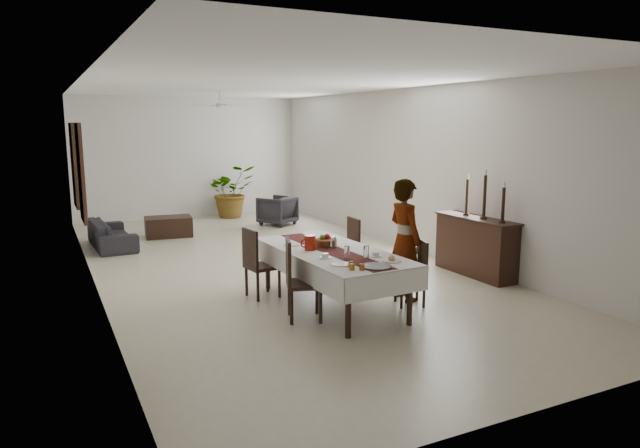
# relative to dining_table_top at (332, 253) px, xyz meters

# --- Properties ---
(floor) EXTENTS (6.00, 12.00, 0.00)m
(floor) POSITION_rel_dining_table_top_xyz_m (0.12, 2.53, -0.75)
(floor) COLOR #C0B899
(floor) RESTS_ON ground
(ceiling) EXTENTS (6.00, 12.00, 0.02)m
(ceiling) POSITION_rel_dining_table_top_xyz_m (0.12, 2.53, 2.45)
(ceiling) COLOR white
(ceiling) RESTS_ON wall_back
(wall_back) EXTENTS (6.00, 0.02, 3.20)m
(wall_back) POSITION_rel_dining_table_top_xyz_m (0.12, 8.53, 0.85)
(wall_back) COLOR silver
(wall_back) RESTS_ON floor
(wall_front) EXTENTS (6.00, 0.02, 3.20)m
(wall_front) POSITION_rel_dining_table_top_xyz_m (0.12, -3.47, 0.85)
(wall_front) COLOR silver
(wall_front) RESTS_ON floor
(wall_left) EXTENTS (0.02, 12.00, 3.20)m
(wall_left) POSITION_rel_dining_table_top_xyz_m (-2.88, 2.53, 0.85)
(wall_left) COLOR silver
(wall_left) RESTS_ON floor
(wall_right) EXTENTS (0.02, 12.00, 3.20)m
(wall_right) POSITION_rel_dining_table_top_xyz_m (3.12, 2.53, 0.85)
(wall_right) COLOR silver
(wall_right) RESTS_ON floor
(dining_table_top) EXTENTS (1.14, 2.52, 0.05)m
(dining_table_top) POSITION_rel_dining_table_top_xyz_m (0.00, 0.00, 0.00)
(dining_table_top) COLOR black
(dining_table_top) RESTS_ON table_leg_fl
(table_leg_fl) EXTENTS (0.08, 0.08, 0.72)m
(table_leg_fl) POSITION_rel_dining_table_top_xyz_m (-0.40, -1.20, -0.39)
(table_leg_fl) COLOR black
(table_leg_fl) RESTS_ON floor
(table_leg_fr) EXTENTS (0.08, 0.08, 0.72)m
(table_leg_fr) POSITION_rel_dining_table_top_xyz_m (0.51, -1.16, -0.39)
(table_leg_fr) COLOR black
(table_leg_fr) RESTS_ON floor
(table_leg_bl) EXTENTS (0.08, 0.08, 0.72)m
(table_leg_bl) POSITION_rel_dining_table_top_xyz_m (-0.51, 1.16, -0.39)
(table_leg_bl) COLOR black
(table_leg_bl) RESTS_ON floor
(table_leg_br) EXTENTS (0.08, 0.08, 0.72)m
(table_leg_br) POSITION_rel_dining_table_top_xyz_m (0.40, 1.20, -0.39)
(table_leg_br) COLOR black
(table_leg_br) RESTS_ON floor
(tablecloth_top) EXTENTS (1.33, 2.71, 0.01)m
(tablecloth_top) POSITION_rel_dining_table_top_xyz_m (0.00, 0.00, 0.03)
(tablecloth_top) COLOR silver
(tablecloth_top) RESTS_ON dining_table_top
(tablecloth_drape_left) EXTENTS (0.13, 2.66, 0.31)m
(tablecloth_drape_left) POSITION_rel_dining_table_top_xyz_m (-0.60, -0.03, -0.12)
(tablecloth_drape_left) COLOR white
(tablecloth_drape_left) RESTS_ON dining_table_top
(tablecloth_drape_right) EXTENTS (0.13, 2.66, 0.31)m
(tablecloth_drape_right) POSITION_rel_dining_table_top_xyz_m (0.60, 0.03, -0.12)
(tablecloth_drape_right) COLOR white
(tablecloth_drape_right) RESTS_ON dining_table_top
(tablecloth_drape_near) EXTENTS (1.22, 0.06, 0.31)m
(tablecloth_drape_near) POSITION_rel_dining_table_top_xyz_m (0.06, -1.33, -0.12)
(tablecloth_drape_near) COLOR white
(tablecloth_drape_near) RESTS_ON dining_table_top
(tablecloth_drape_far) EXTENTS (1.22, 0.06, 0.31)m
(tablecloth_drape_far) POSITION_rel_dining_table_top_xyz_m (-0.06, 1.33, -0.12)
(tablecloth_drape_far) COLOR white
(tablecloth_drape_far) RESTS_ON dining_table_top
(table_runner) EXTENTS (0.47, 2.59, 0.00)m
(table_runner) POSITION_rel_dining_table_top_xyz_m (0.00, 0.00, 0.04)
(table_runner) COLOR #541B18
(table_runner) RESTS_ON tablecloth_top
(red_pitcher) EXTENTS (0.16, 0.16, 0.21)m
(red_pitcher) POSITION_rel_dining_table_top_xyz_m (-0.26, 0.14, 0.14)
(red_pitcher) COLOR #991C0B
(red_pitcher) RESTS_ON tablecloth_top
(pitcher_handle) EXTENTS (0.12, 0.03, 0.12)m
(pitcher_handle) POSITION_rel_dining_table_top_xyz_m (-0.35, 0.14, 0.14)
(pitcher_handle) COLOR maroon
(pitcher_handle) RESTS_ON red_pitcher
(wine_glass_near) EXTENTS (0.07, 0.07, 0.18)m
(wine_glass_near) POSITION_rel_dining_table_top_xyz_m (0.15, -0.67, 0.12)
(wine_glass_near) COLOR white
(wine_glass_near) RESTS_ON tablecloth_top
(wine_glass_mid) EXTENTS (0.07, 0.07, 0.18)m
(wine_glass_mid) POSITION_rel_dining_table_top_xyz_m (-0.08, -0.57, 0.12)
(wine_glass_mid) COLOR white
(wine_glass_mid) RESTS_ON tablecloth_top
(wine_glass_far) EXTENTS (0.07, 0.07, 0.18)m
(wine_glass_far) POSITION_rel_dining_table_top_xyz_m (0.05, 0.05, 0.12)
(wine_glass_far) COLOR silver
(wine_glass_far) RESTS_ON tablecloth_top
(teacup_right) EXTENTS (0.09, 0.09, 0.06)m
(teacup_right) POSITION_rel_dining_table_top_xyz_m (0.34, -0.61, 0.07)
(teacup_right) COLOR white
(teacup_right) RESTS_ON saucer_right
(saucer_right) EXTENTS (0.15, 0.15, 0.01)m
(saucer_right) POSITION_rel_dining_table_top_xyz_m (0.34, -0.61, 0.04)
(saucer_right) COLOR silver
(saucer_right) RESTS_ON tablecloth_top
(teacup_left) EXTENTS (0.09, 0.09, 0.06)m
(teacup_left) POSITION_rel_dining_table_top_xyz_m (-0.29, -0.37, 0.07)
(teacup_left) COLOR white
(teacup_left) RESTS_ON saucer_left
(saucer_left) EXTENTS (0.15, 0.15, 0.01)m
(saucer_left) POSITION_rel_dining_table_top_xyz_m (-0.29, -0.37, 0.04)
(saucer_left) COLOR white
(saucer_left) RESTS_ON tablecloth_top
(plate_near_right) EXTENTS (0.25, 0.25, 0.02)m
(plate_near_right) POSITION_rel_dining_table_top_xyz_m (0.38, -0.91, 0.04)
(plate_near_right) COLOR silver
(plate_near_right) RESTS_ON tablecloth_top
(bread_near_right) EXTENTS (0.09, 0.09, 0.09)m
(bread_near_right) POSITION_rel_dining_table_top_xyz_m (0.38, -0.91, 0.07)
(bread_near_right) COLOR tan
(bread_near_right) RESTS_ON plate_near_right
(plate_near_left) EXTENTS (0.25, 0.25, 0.02)m
(plate_near_left) POSITION_rel_dining_table_top_xyz_m (-0.28, -0.79, 0.04)
(plate_near_left) COLOR white
(plate_near_left) RESTS_ON tablecloth_top
(plate_far_left) EXTENTS (0.25, 0.25, 0.02)m
(plate_far_left) POSITION_rel_dining_table_top_xyz_m (-0.35, 0.55, 0.04)
(plate_far_left) COLOR silver
(plate_far_left) RESTS_ON tablecloth_top
(serving_tray) EXTENTS (0.37, 0.37, 0.02)m
(serving_tray) POSITION_rel_dining_table_top_xyz_m (0.05, -1.08, 0.05)
(serving_tray) COLOR #3B3B3F
(serving_tray) RESTS_ON tablecloth_top
(jam_jar_a) EXTENTS (0.07, 0.07, 0.08)m
(jam_jar_a) POSITION_rel_dining_table_top_xyz_m (-0.18, -1.12, 0.08)
(jam_jar_a) COLOR #944B15
(jam_jar_a) RESTS_ON tablecloth_top
(jam_jar_b) EXTENTS (0.07, 0.07, 0.08)m
(jam_jar_b) POSITION_rel_dining_table_top_xyz_m (-0.28, -1.07, 0.08)
(jam_jar_b) COLOR #926315
(jam_jar_b) RESTS_ON tablecloth_top
(jam_jar_c) EXTENTS (0.07, 0.07, 0.08)m
(jam_jar_c) POSITION_rel_dining_table_top_xyz_m (-0.24, -0.96, 0.08)
(jam_jar_c) COLOR brown
(jam_jar_c) RESTS_ON tablecloth_top
(fruit_basket) EXTENTS (0.31, 0.31, 0.10)m
(fruit_basket) POSITION_rel_dining_table_top_xyz_m (0.04, 0.26, 0.09)
(fruit_basket) COLOR brown
(fruit_basket) RESTS_ON tablecloth_top
(fruit_red) EXTENTS (0.09, 0.09, 0.09)m
(fruit_red) POSITION_rel_dining_table_top_xyz_m (0.07, 0.28, 0.17)
(fruit_red) COLOR maroon
(fruit_red) RESTS_ON fruit_basket
(fruit_green) EXTENTS (0.08, 0.08, 0.08)m
(fruit_green) POSITION_rel_dining_table_top_xyz_m (-0.00, 0.29, 0.17)
(fruit_green) COLOR #527824
(fruit_green) RESTS_ON fruit_basket
(chair_right_near_seat) EXTENTS (0.49, 0.49, 0.04)m
(chair_right_near_seat) POSITION_rel_dining_table_top_xyz_m (0.98, -0.48, -0.34)
(chair_right_near_seat) COLOR black
(chair_right_near_seat) RESTS_ON chair_right_near_leg_fl
(chair_right_near_leg_fl) EXTENTS (0.05, 0.05, 0.38)m
(chair_right_near_leg_fl) POSITION_rel_dining_table_top_xyz_m (1.08, -0.68, -0.56)
(chair_right_near_leg_fl) COLOR black
(chair_right_near_leg_fl) RESTS_ON floor
(chair_right_near_leg_fr) EXTENTS (0.05, 0.05, 0.38)m
(chair_right_near_leg_fr) POSITION_rel_dining_table_top_xyz_m (1.18, -0.38, -0.56)
(chair_right_near_leg_fr) COLOR black
(chair_right_near_leg_fr) RESTS_ON floor
(chair_right_near_leg_bl) EXTENTS (0.05, 0.05, 0.38)m
(chair_right_near_leg_bl) POSITION_rel_dining_table_top_xyz_m (0.78, -0.58, -0.56)
(chair_right_near_leg_bl) COLOR black
(chair_right_near_leg_bl) RESTS_ON floor
(chair_right_near_leg_br) EXTENTS (0.05, 0.05, 0.38)m
(chair_right_near_leg_br) POSITION_rel_dining_table_top_xyz_m (0.88, -0.28, -0.56)
(chair_right_near_leg_br) COLOR black
(chair_right_near_leg_br) RESTS_ON floor
(chair_right_near_back) EXTENTS (0.16, 0.38, 0.49)m
(chair_right_near_back) POSITION_rel_dining_table_top_xyz_m (1.15, -0.54, -0.08)
(chair_right_near_back) COLOR black
(chair_right_near_back) RESTS_ON chair_right_near_seat
(chair_right_far_seat) EXTENTS (0.43, 0.43, 0.05)m
(chair_right_far_seat) POSITION_rel_dining_table_top_xyz_m (0.83, 1.19, -0.31)
(chair_right_far_seat) COLOR black
(chair_right_far_seat) RESTS_ON chair_right_far_leg_fl
(chair_right_far_leg_fl) EXTENTS (0.04, 0.04, 0.41)m
(chair_right_far_leg_fl) POSITION_rel_dining_table_top_xyz_m (1.00, 1.01, -0.54)
(chair_right_far_leg_fl) COLOR black
(chair_right_far_leg_fl) RESTS_ON floor
(chair_right_far_leg_fr) EXTENTS (0.04, 0.04, 0.41)m
(chair_right_far_leg_fr) POSITION_rel_dining_table_top_xyz_m (1.01, 1.35, -0.54)
(chair_right_far_leg_fr) COLOR black
(chair_right_far_leg_fr) RESTS_ON floor
(chair_right_far_leg_bl) EXTENTS (0.04, 0.04, 0.41)m
(chair_right_far_leg_bl) POSITION_rel_dining_table_top_xyz_m (0.66, 1.02, -0.54)
(chair_right_far_leg_bl) COLOR black
(chair_right_far_leg_bl) RESTS_ON floor
(chair_right_far_leg_br) EXTENTS (0.04, 0.04, 0.41)m
(chair_right_far_leg_br) POSITION_rel_dining_table_top_xyz_m (0.67, 1.36, -0.54)
(chair_right_far_leg_br) COLOR black
(chair_right_far_leg_br) RESTS_ON floor
(chair_right_far_back) EXTENTS (0.05, 0.42, 0.53)m
(chair_right_far_back) POSITION_rel_dining_table_top_xyz_m (1.02, 1.18, -0.03)
(chair_right_far_back) COLOR black
(chair_right_far_back) RESTS_ON chair_right_far_seat
(chair_left_near_seat) EXTENTS (0.57, 0.57, 0.05)m
(chair_left_near_seat) POSITION_rel_dining_table_top_xyz_m (-0.59, -0.38, -0.28)
(chair_left_near_seat) COLOR black
(chair_left_near_seat) RESTS_ON chair_left_near_leg_fl
(chair_left_near_leg_fl) EXTENTS (0.06, 0.06, 0.45)m
(chair_left_near_leg_fl) POSITION_rel_dining_table_top_xyz_m (-0.70, -0.14, -0.53)
(chair_left_near_leg_fl) COLOR black
(chair_left_near_leg_fl) RESTS_ON floor
(chair_left_near_leg_fr) EXTENTS (0.06, 0.06, 0.45)m
(chair_left_near_leg_fr) POSITION_rel_dining_table_top_xyz_m (-0.82, -0.49, -0.53)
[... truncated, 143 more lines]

